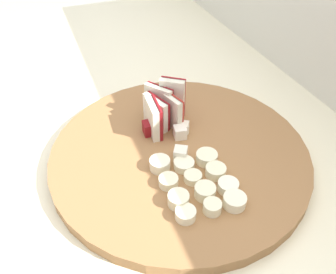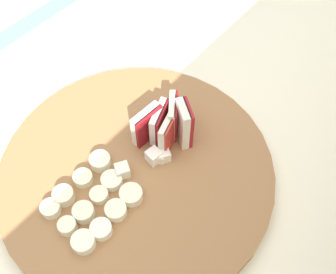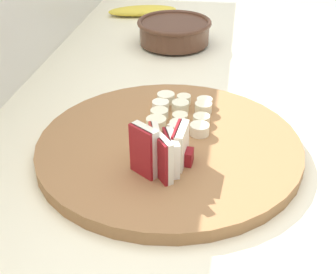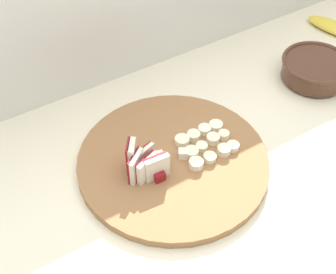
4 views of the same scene
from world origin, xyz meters
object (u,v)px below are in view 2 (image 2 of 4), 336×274
(apple_dice_pile, at_px, (147,151))
(cutting_board, at_px, (136,171))
(apple_wedge_fan, at_px, (167,124))
(banana_slice_rows, at_px, (93,201))

(apple_dice_pile, bearing_deg, cutting_board, 5.40)
(apple_wedge_fan, bearing_deg, banana_slice_rows, -2.30)
(apple_wedge_fan, relative_size, apple_dice_pile, 0.86)
(cutting_board, bearing_deg, apple_dice_pile, -174.60)
(apple_dice_pile, xyz_separation_m, banana_slice_rows, (0.10, -0.00, -0.00))
(apple_wedge_fan, bearing_deg, cutting_board, 0.63)
(apple_wedge_fan, distance_m, apple_dice_pile, 0.05)
(cutting_board, height_order, apple_wedge_fan, apple_wedge_fan)
(apple_wedge_fan, distance_m, banana_slice_rows, 0.14)
(apple_wedge_fan, height_order, apple_dice_pile, apple_wedge_fan)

